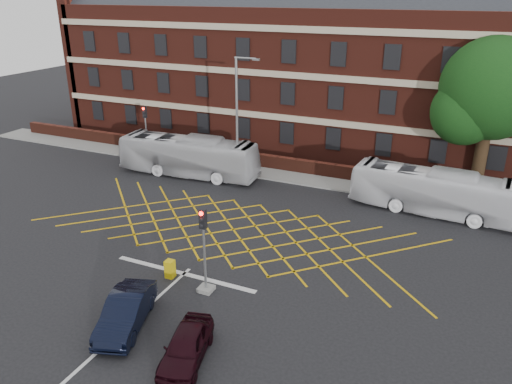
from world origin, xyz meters
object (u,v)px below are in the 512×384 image
at_px(car_maroon, 186,346).
at_px(utility_cabinet, 170,269).
at_px(traffic_light_near, 205,258).
at_px(car_navy, 126,312).
at_px(deciduous_tree, 490,96).
at_px(bus_left, 188,156).
at_px(traffic_light_far, 147,136).
at_px(direction_signs, 145,144).
at_px(street_lamp, 238,141).
at_px(bus_right, 433,192).

xyz_separation_m(car_maroon, utility_cabinet, (-3.92, 4.77, -0.16)).
bearing_deg(traffic_light_near, utility_cabinet, 171.74).
bearing_deg(car_navy, deciduous_tree, 42.79).
xyz_separation_m(bus_left, car_maroon, (10.83, -17.87, -0.90)).
relative_size(deciduous_tree, traffic_light_far, 2.49).
xyz_separation_m(deciduous_tree, traffic_light_far, (-26.01, -3.77, -4.87)).
bearing_deg(direction_signs, car_maroon, -50.55).
height_order(traffic_light_near, street_lamp, street_lamp).
bearing_deg(utility_cabinet, traffic_light_near, -8.26).
distance_m(car_navy, traffic_light_far, 23.80).
distance_m(bus_left, utility_cabinet, 14.85).
bearing_deg(traffic_light_near, street_lamp, 110.17).
relative_size(bus_left, utility_cabinet, 11.69).
bearing_deg(utility_cabinet, street_lamp, 101.86).
height_order(deciduous_tree, utility_cabinet, deciduous_tree).
distance_m(bus_right, car_maroon, 19.62).
relative_size(bus_left, direction_signs, 4.99).
bearing_deg(car_maroon, deciduous_tree, 54.89).
xyz_separation_m(deciduous_tree, street_lamp, (-16.13, -6.12, -3.49)).
distance_m(deciduous_tree, direction_signs, 26.41).
bearing_deg(bus_left, car_navy, -160.28).
relative_size(traffic_light_near, utility_cabinet, 4.55).
height_order(car_maroon, deciduous_tree, deciduous_tree).
relative_size(bus_right, deciduous_tree, 0.97).
relative_size(traffic_light_far, direction_signs, 1.94).
relative_size(bus_left, deciduous_tree, 1.03).
bearing_deg(street_lamp, direction_signs, 172.02).
distance_m(bus_left, direction_signs, 5.45).
xyz_separation_m(direction_signs, utility_cabinet, (12.12, -14.71, -0.91)).
xyz_separation_m(car_navy, traffic_light_far, (-13.17, 19.79, 1.06)).
bearing_deg(bus_left, traffic_light_near, -149.34).
relative_size(bus_right, car_navy, 2.41).
bearing_deg(traffic_light_far, traffic_light_near, -47.13).
height_order(traffic_light_near, traffic_light_far, same).
xyz_separation_m(car_navy, street_lamp, (-3.29, 17.45, 2.43)).
height_order(bus_left, direction_signs, bus_left).
height_order(car_maroon, traffic_light_near, traffic_light_near).
height_order(bus_right, car_maroon, bus_right).
bearing_deg(direction_signs, deciduous_tree, 10.72).
height_order(traffic_light_near, utility_cabinet, traffic_light_near).
distance_m(bus_right, direction_signs, 23.08).
bearing_deg(bus_right, bus_left, 96.06).
xyz_separation_m(car_maroon, direction_signs, (-16.03, 19.48, 0.75)).
height_order(deciduous_tree, traffic_light_far, deciduous_tree).
distance_m(traffic_light_near, utility_cabinet, 2.60).
height_order(bus_left, car_navy, bus_left).
relative_size(bus_right, traffic_light_near, 2.42).
bearing_deg(deciduous_tree, car_maroon, -111.15).
relative_size(bus_right, direction_signs, 4.71).
xyz_separation_m(traffic_light_far, direction_signs, (0.58, -1.04, -0.39)).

